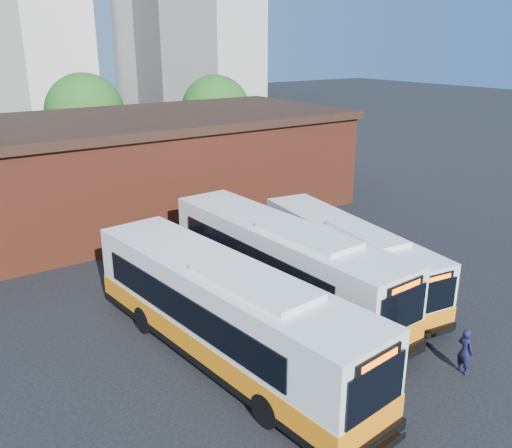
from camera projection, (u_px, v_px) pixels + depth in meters
ground at (345, 355)px, 19.71m from camera, size 220.00×220.00×0.00m
bus_midwest at (225, 316)px, 18.97m from camera, size 4.17×13.78×3.70m
bus_mideast at (282, 265)px, 23.33m from camera, size 3.34×13.49×3.64m
bus_east at (346, 258)px, 24.78m from camera, size 3.87×11.68×3.14m
transit_worker at (465, 351)px, 18.43m from camera, size 0.46×0.64×1.65m
depot_building at (128, 167)px, 34.24m from camera, size 28.60×12.60×6.40m
tree_mid at (85, 112)px, 45.63m from camera, size 6.56×6.56×8.36m
tree_east at (216, 110)px, 49.29m from camera, size 6.24×6.24×7.96m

